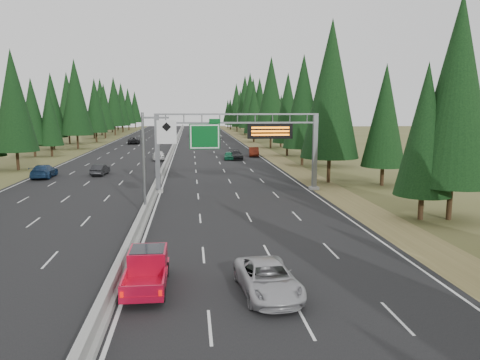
{
  "coord_description": "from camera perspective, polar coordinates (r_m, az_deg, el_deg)",
  "views": [
    {
      "loc": [
        3.64,
        -11.43,
        8.42
      ],
      "look_at": [
        6.94,
        20.0,
        3.53
      ],
      "focal_mm": 35.0,
      "sensor_mm": 36.0,
      "label": 1
    }
  ],
  "objects": [
    {
      "name": "shoulder_right",
      "position": [
        92.9,
        2.79,
        3.59
      ],
      "size": [
        3.6,
        260.0,
        0.06
      ],
      "primitive_type": "cube",
      "color": "olive",
      "rests_on": "ground"
    },
    {
      "name": "car_ahead_green",
      "position": [
        76.18,
        -1.37,
        2.99
      ],
      "size": [
        1.79,
        3.94,
        1.31
      ],
      "primitive_type": "imported",
      "rotation": [
        0.0,
        0.0,
        -0.06
      ],
      "color": "#16623F",
      "rests_on": "road"
    },
    {
      "name": "median_barrier",
      "position": [
        91.85,
        -8.27,
        3.7
      ],
      "size": [
        0.7,
        260.0,
        0.85
      ],
      "color": "gray",
      "rests_on": "road"
    },
    {
      "name": "car_onc_white",
      "position": [
        76.58,
        -9.9,
        3.01
      ],
      "size": [
        2.3,
        4.86,
        1.61
      ],
      "primitive_type": "imported",
      "rotation": [
        0.0,
        0.0,
        3.23
      ],
      "color": "white",
      "rests_on": "road"
    },
    {
      "name": "tree_row_right",
      "position": [
        85.56,
        6.35,
        9.55
      ],
      "size": [
        11.27,
        241.52,
        18.98
      ],
      "color": "black",
      "rests_on": "ground"
    },
    {
      "name": "car_onc_blue",
      "position": [
        61.12,
        -22.8,
        1.01
      ],
      "size": [
        2.4,
        5.57,
        1.6
      ],
      "primitive_type": "imported",
      "rotation": [
        0.0,
        0.0,
        3.17
      ],
      "color": "navy",
      "rests_on": "road"
    },
    {
      "name": "shoulder_left",
      "position": [
        94.28,
        -19.15,
        3.2
      ],
      "size": [
        3.6,
        260.0,
        0.06
      ],
      "primitive_type": "cube",
      "color": "#515226",
      "rests_on": "ground"
    },
    {
      "name": "red_pickup",
      "position": [
        22.88,
        -11.22,
        -10.28
      ],
      "size": [
        1.84,
        5.16,
        1.68
      ],
      "color": "black",
      "rests_on": "road"
    },
    {
      "name": "car_ahead_white",
      "position": [
        130.74,
        -2.8,
        5.42
      ],
      "size": [
        2.4,
        4.94,
        1.35
      ],
      "primitive_type": "imported",
      "rotation": [
        0.0,
        0.0,
        0.03
      ],
      "color": "white",
      "rests_on": "road"
    },
    {
      "name": "car_ahead_far",
      "position": [
        138.35,
        -5.85,
        5.61
      ],
      "size": [
        2.02,
        4.71,
        1.59
      ],
      "primitive_type": "imported",
      "rotation": [
        0.0,
        0.0,
        -0.03
      ],
      "color": "black",
      "rests_on": "road"
    },
    {
      "name": "car_onc_far",
      "position": [
        112.81,
        -12.8,
        4.74
      ],
      "size": [
        3.09,
        5.97,
        1.61
      ],
      "primitive_type": "imported",
      "rotation": [
        0.0,
        0.0,
        3.22
      ],
      "color": "black",
      "rests_on": "road"
    },
    {
      "name": "tree_row_left",
      "position": [
        86.07,
        -23.65,
        8.81
      ],
      "size": [
        12.15,
        241.57,
        18.87
      ],
      "color": "black",
      "rests_on": "ground"
    },
    {
      "name": "car_ahead_dkred",
      "position": [
        81.43,
        1.69,
        3.46
      ],
      "size": [
        2.11,
        4.88,
        1.56
      ],
      "primitive_type": "imported",
      "rotation": [
        0.0,
        0.0,
        -0.1
      ],
      "color": "#52170B",
      "rests_on": "road"
    },
    {
      "name": "hov_sign_pole",
      "position": [
        36.71,
        -10.76,
        2.86
      ],
      "size": [
        2.8,
        0.5,
        8.0
      ],
      "color": "slate",
      "rests_on": "road"
    },
    {
      "name": "car_onc_near",
      "position": [
        61.2,
        -16.68,
        1.22
      ],
      "size": [
        1.82,
        4.22,
        1.35
      ],
      "primitive_type": "imported",
      "rotation": [
        0.0,
        0.0,
        3.04
      ],
      "color": "black",
      "rests_on": "road"
    },
    {
      "name": "car_ahead_dkgrey",
      "position": [
        76.82,
        -0.55,
        3.08
      ],
      "size": [
        2.31,
        5.0,
        1.42
      ],
      "primitive_type": "imported",
      "rotation": [
        0.0,
        0.0,
        0.07
      ],
      "color": "black",
      "rests_on": "road"
    },
    {
      "name": "road",
      "position": [
        91.88,
        -8.26,
        3.46
      ],
      "size": [
        32.0,
        260.0,
        0.08
      ],
      "primitive_type": "cube",
      "color": "black",
      "rests_on": "ground"
    },
    {
      "name": "sign_gantry",
      "position": [
        46.72,
        0.5,
        4.92
      ],
      "size": [
        16.75,
        0.98,
        7.8
      ],
      "color": "slate",
      "rests_on": "road"
    },
    {
      "name": "silver_minivan",
      "position": [
        21.55,
        3.42,
        -11.92
      ],
      "size": [
        2.82,
        5.39,
        1.45
      ],
      "primitive_type": "imported",
      "rotation": [
        0.0,
        0.0,
        0.08
      ],
      "color": "#ADACB1",
      "rests_on": "road"
    }
  ]
}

